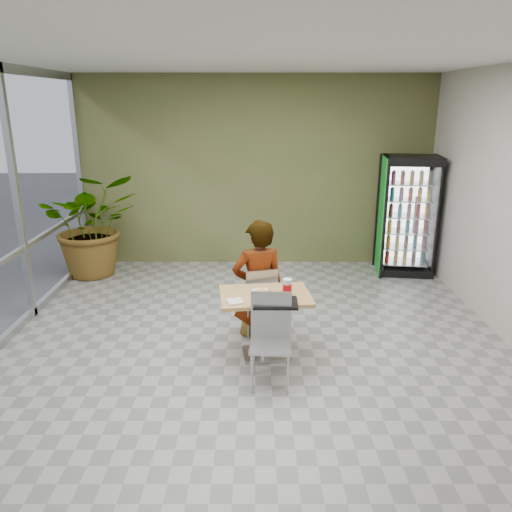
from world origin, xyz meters
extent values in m
plane|color=gray|center=(0.00, 0.00, 0.00)|extent=(7.00, 7.00, 0.00)
cube|color=tan|center=(0.11, 0.04, 0.73)|extent=(1.05, 0.79, 0.04)
cylinder|color=#A5A8AA|center=(0.11, 0.04, 0.36)|extent=(0.10, 0.10, 0.71)
cube|color=#A5A8AA|center=(0.11, 0.04, 0.02)|extent=(0.53, 0.44, 0.04)
cube|color=#A5A8AA|center=(0.04, 0.66, 0.41)|extent=(0.47, 0.47, 0.03)
cube|color=#A5A8AA|center=(0.08, 0.48, 0.64)|extent=(0.38, 0.12, 0.46)
cylinder|color=#A5A8AA|center=(0.15, 0.86, 0.21)|extent=(0.02, 0.02, 0.41)
cylinder|color=#A5A8AA|center=(-0.17, 0.78, 0.21)|extent=(0.02, 0.02, 0.41)
cylinder|color=#A5A8AA|center=(0.24, 0.54, 0.21)|extent=(0.02, 0.02, 0.41)
cylinder|color=#A5A8AA|center=(-0.08, 0.46, 0.21)|extent=(0.02, 0.02, 0.41)
cube|color=#A5A8AA|center=(0.15, -0.55, 0.44)|extent=(0.43, 0.43, 0.03)
cube|color=#A5A8AA|center=(0.16, -0.35, 0.69)|extent=(0.41, 0.05, 0.49)
cylinder|color=#A5A8AA|center=(-0.03, -0.72, 0.22)|extent=(0.02, 0.02, 0.44)
cylinder|color=#A5A8AA|center=(0.32, -0.73, 0.22)|extent=(0.02, 0.02, 0.44)
cylinder|color=#A5A8AA|center=(-0.02, -0.36, 0.22)|extent=(0.02, 0.02, 0.44)
cylinder|color=#A5A8AA|center=(0.34, -0.38, 0.22)|extent=(0.02, 0.02, 0.44)
imported|color=black|center=(0.04, 0.61, 0.58)|extent=(0.73, 0.56, 1.75)
cylinder|color=silver|center=(0.07, 0.10, 0.76)|extent=(0.22, 0.22, 0.01)
cylinder|color=silver|center=(0.35, 0.03, 0.84)|extent=(0.10, 0.10, 0.17)
cylinder|color=red|center=(0.35, 0.03, 0.83)|extent=(0.10, 0.10, 0.10)
cylinder|color=silver|center=(0.35, 0.03, 0.93)|extent=(0.10, 0.10, 0.01)
cube|color=silver|center=(-0.21, -0.19, 0.76)|extent=(0.20, 0.20, 0.02)
cube|color=black|center=(0.21, -0.23, 0.76)|extent=(0.47, 0.34, 0.03)
cube|color=black|center=(2.49, 2.95, 0.97)|extent=(0.95, 0.78, 1.94)
cube|color=green|center=(2.05, 2.95, 0.97)|extent=(0.10, 0.66, 1.90)
cube|color=white|center=(2.49, 2.62, 0.99)|extent=(0.69, 0.10, 1.55)
imported|color=#315C25|center=(-2.66, 2.87, 0.85)|extent=(1.89, 1.77, 1.69)
camera|label=1|loc=(0.00, -5.03, 2.77)|focal=35.00mm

